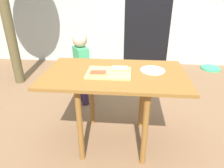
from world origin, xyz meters
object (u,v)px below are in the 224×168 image
child_left (82,65)px  garden_hose_coil (211,68)px  dining_table (115,83)px  cutting_board (109,73)px  pizza_slice_near_left (98,73)px  pizza_slice_far_right (120,68)px  plate_white_right (153,70)px

child_left → garden_hose_coil: child_left is taller
dining_table → cutting_board: size_ratio=3.27×
dining_table → garden_hose_coil: 2.91m
pizza_slice_near_left → pizza_slice_far_right: bearing=35.8°
cutting_board → pizza_slice_far_right: (0.09, 0.07, 0.02)m
pizza_slice_far_right → cutting_board: bearing=-143.6°
pizza_slice_far_right → garden_hose_coil: pizza_slice_far_right is taller
pizza_slice_far_right → plate_white_right: 0.30m
pizza_slice_far_right → garden_hose_coil: (1.70, 2.20, -0.78)m
cutting_board → child_left: 0.93m
pizza_slice_near_left → garden_hose_coil: 3.09m
dining_table → plate_white_right: plate_white_right is taller
cutting_board → pizza_slice_near_left: pizza_slice_near_left is taller
dining_table → pizza_slice_near_left: bearing=-145.7°
dining_table → cutting_board: cutting_board is taller
pizza_slice_near_left → garden_hose_coil: pizza_slice_near_left is taller
cutting_board → pizza_slice_far_right: pizza_slice_far_right is taller
pizza_slice_far_right → garden_hose_coil: bearing=52.3°
plate_white_right → garden_hose_coil: 2.69m
plate_white_right → cutting_board: bearing=-164.7°
cutting_board → child_left: (-0.44, 0.78, -0.22)m
pizza_slice_far_right → child_left: size_ratio=0.16×
pizza_slice_near_left → dining_table: bearing=34.3°
dining_table → pizza_slice_near_left: size_ratio=8.05×
pizza_slice_far_right → plate_white_right: pizza_slice_far_right is taller
cutting_board → pizza_slice_near_left: 0.11m
cutting_board → plate_white_right: cutting_board is taller
dining_table → child_left: size_ratio=1.31×
plate_white_right → dining_table: bearing=-167.8°
cutting_board → plate_white_right: bearing=15.3°
pizza_slice_near_left → pizza_slice_far_right: same height
cutting_board → dining_table: bearing=33.0°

